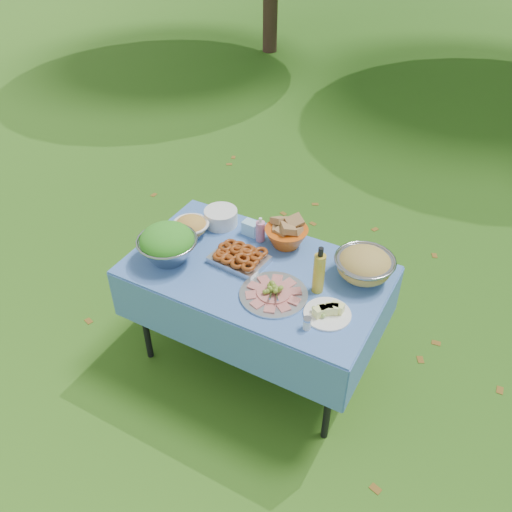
{
  "coord_description": "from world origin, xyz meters",
  "views": [
    {
      "loc": [
        1.14,
        -2.07,
        2.74
      ],
      "look_at": [
        -0.0,
        0.0,
        0.85
      ],
      "focal_mm": 38.0,
      "sensor_mm": 36.0,
      "label": 1
    }
  ],
  "objects_px": {
    "bread_bowl": "(286,233)",
    "pasta_bowl_steel": "(364,265)",
    "salad_bowl": "(167,244)",
    "plate_stack": "(221,217)",
    "oil_bottle": "(319,270)",
    "charcuterie_platter": "(274,289)",
    "picnic_table": "(256,316)"
  },
  "relations": [
    {
      "from": "salad_bowl",
      "to": "pasta_bowl_steel",
      "type": "bearing_deg",
      "value": 20.79
    },
    {
      "from": "bread_bowl",
      "to": "pasta_bowl_steel",
      "type": "bearing_deg",
      "value": -7.06
    },
    {
      "from": "salad_bowl",
      "to": "plate_stack",
      "type": "height_order",
      "value": "salad_bowl"
    },
    {
      "from": "bread_bowl",
      "to": "pasta_bowl_steel",
      "type": "relative_size",
      "value": 0.78
    },
    {
      "from": "pasta_bowl_steel",
      "to": "oil_bottle",
      "type": "distance_m",
      "value": 0.29
    },
    {
      "from": "pasta_bowl_steel",
      "to": "charcuterie_platter",
      "type": "relative_size",
      "value": 0.9
    },
    {
      "from": "charcuterie_platter",
      "to": "bread_bowl",
      "type": "bearing_deg",
      "value": 108.12
    },
    {
      "from": "picnic_table",
      "to": "pasta_bowl_steel",
      "type": "xyz_separation_m",
      "value": [
        0.55,
        0.23,
        0.47
      ]
    },
    {
      "from": "salad_bowl",
      "to": "bread_bowl",
      "type": "xyz_separation_m",
      "value": [
        0.53,
        0.46,
        -0.03
      ]
    },
    {
      "from": "plate_stack",
      "to": "charcuterie_platter",
      "type": "bearing_deg",
      "value": -35.75
    },
    {
      "from": "salad_bowl",
      "to": "pasta_bowl_steel",
      "type": "height_order",
      "value": "salad_bowl"
    },
    {
      "from": "salad_bowl",
      "to": "charcuterie_platter",
      "type": "height_order",
      "value": "salad_bowl"
    },
    {
      "from": "salad_bowl",
      "to": "oil_bottle",
      "type": "distance_m",
      "value": 0.88
    },
    {
      "from": "bread_bowl",
      "to": "pasta_bowl_steel",
      "type": "distance_m",
      "value": 0.51
    },
    {
      "from": "salad_bowl",
      "to": "picnic_table",
      "type": "bearing_deg",
      "value": 19.04
    },
    {
      "from": "plate_stack",
      "to": "bread_bowl",
      "type": "xyz_separation_m",
      "value": [
        0.45,
        0.01,
        0.04
      ]
    },
    {
      "from": "picnic_table",
      "to": "plate_stack",
      "type": "bearing_deg",
      "value": 145.5
    },
    {
      "from": "charcuterie_platter",
      "to": "oil_bottle",
      "type": "distance_m",
      "value": 0.26
    },
    {
      "from": "picnic_table",
      "to": "plate_stack",
      "type": "height_order",
      "value": "plate_stack"
    },
    {
      "from": "salad_bowl",
      "to": "bread_bowl",
      "type": "height_order",
      "value": "salad_bowl"
    },
    {
      "from": "oil_bottle",
      "to": "salad_bowl",
      "type": "bearing_deg",
      "value": -168.86
    },
    {
      "from": "bread_bowl",
      "to": "oil_bottle",
      "type": "xyz_separation_m",
      "value": [
        0.33,
        -0.29,
        0.06
      ]
    },
    {
      "from": "plate_stack",
      "to": "oil_bottle",
      "type": "xyz_separation_m",
      "value": [
        0.79,
        -0.28,
        0.09
      ]
    },
    {
      "from": "salad_bowl",
      "to": "pasta_bowl_steel",
      "type": "xyz_separation_m",
      "value": [
        1.04,
        0.4,
        -0.02
      ]
    },
    {
      "from": "picnic_table",
      "to": "bread_bowl",
      "type": "distance_m",
      "value": 0.55
    },
    {
      "from": "salad_bowl",
      "to": "plate_stack",
      "type": "xyz_separation_m",
      "value": [
        0.08,
        0.45,
        -0.06
      ]
    },
    {
      "from": "pasta_bowl_steel",
      "to": "oil_bottle",
      "type": "height_order",
      "value": "oil_bottle"
    },
    {
      "from": "picnic_table",
      "to": "salad_bowl",
      "type": "relative_size",
      "value": 4.24
    },
    {
      "from": "picnic_table",
      "to": "salad_bowl",
      "type": "xyz_separation_m",
      "value": [
        -0.49,
        -0.17,
        0.49
      ]
    },
    {
      "from": "bread_bowl",
      "to": "charcuterie_platter",
      "type": "distance_m",
      "value": 0.46
    },
    {
      "from": "bread_bowl",
      "to": "salad_bowl",
      "type": "bearing_deg",
      "value": -139.21
    },
    {
      "from": "salad_bowl",
      "to": "plate_stack",
      "type": "relative_size",
      "value": 1.65
    }
  ]
}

